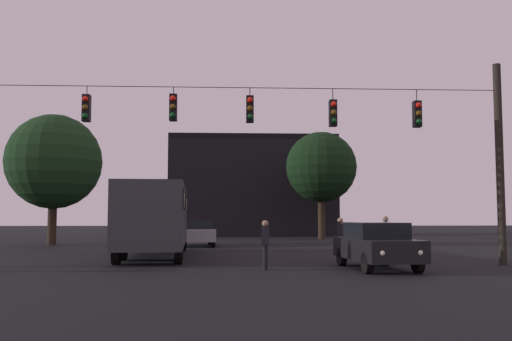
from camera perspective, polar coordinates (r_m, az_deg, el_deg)
The scene contains 11 objects.
ground_plane at distance 28.86m, azimuth -4.11°, elevation -7.98°, with size 168.00×168.00×0.00m, color black.
overhead_signal_span at distance 20.45m, azimuth -4.60°, elevation 2.72°, with size 21.19×0.44×7.28m.
city_bus at distance 25.52m, azimuth -9.85°, elevation -4.17°, with size 3.13×11.13×3.00m.
car_near_right at distance 19.48m, azimuth 11.80°, elevation -7.18°, with size 2.13×4.44×1.52m.
car_far_left at distance 34.10m, azimuth -5.74°, elevation -6.11°, with size 2.20×4.46×1.52m.
pedestrian_crossing_left at distance 23.17m, azimuth 8.33°, elevation -6.43°, with size 0.33×0.41×1.67m.
pedestrian_crossing_center at distance 18.87m, azimuth 0.92°, elevation -7.06°, with size 0.26×0.37×1.59m.
pedestrian_near_bus at distance 23.81m, azimuth 12.68°, elevation -6.21°, with size 0.29×0.39×1.74m.
corner_building at distance 55.75m, azimuth -0.46°, elevation -1.75°, with size 14.86×12.02×8.96m.
tree_left_silhouette at distance 37.56m, azimuth -19.33°, elevation 0.82°, with size 5.81×5.81×8.00m.
tree_behind_building at distance 45.38m, azimuth 6.45°, elevation 0.31°, with size 5.52×5.52×8.35m.
Camera 1 is at (0.65, -4.30, 1.70)m, focal length 40.53 mm.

